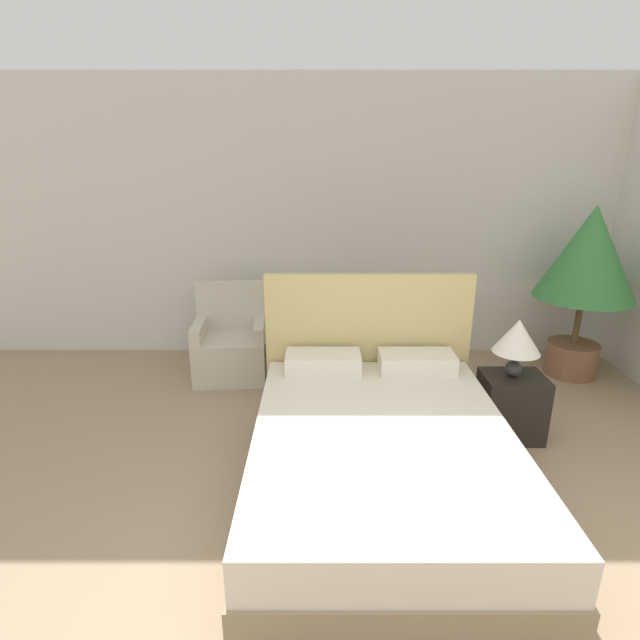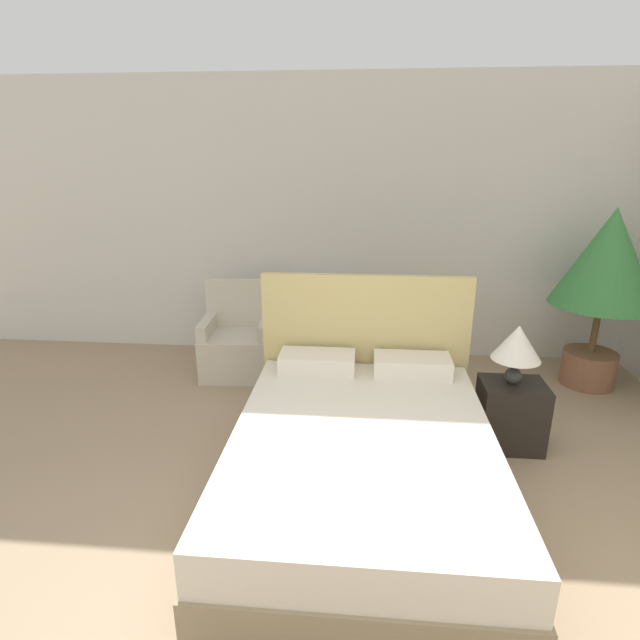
{
  "view_description": "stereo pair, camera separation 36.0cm",
  "coord_description": "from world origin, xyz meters",
  "px_view_note": "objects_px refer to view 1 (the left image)",
  "views": [
    {
      "loc": [
        -0.23,
        -1.52,
        2.13
      ],
      "look_at": [
        -0.25,
        2.63,
        0.74
      ],
      "focal_mm": 28.0,
      "sensor_mm": 36.0,
      "label": 1
    },
    {
      "loc": [
        0.13,
        -1.51,
        2.13
      ],
      "look_at": [
        -0.25,
        2.63,
        0.74
      ],
      "focal_mm": 28.0,
      "sensor_mm": 36.0,
      "label": 2
    }
  ],
  "objects_px": {
    "armchair_near_window_left": "(233,350)",
    "side_table": "(281,357)",
    "bed": "(382,458)",
    "potted_palm": "(590,264)",
    "table_lamp": "(520,338)",
    "nightstand": "(513,407)",
    "armchair_near_window_right": "(328,350)"
  },
  "relations": [
    {
      "from": "bed",
      "to": "armchair_near_window_right",
      "type": "relative_size",
      "value": 2.33
    },
    {
      "from": "bed",
      "to": "potted_palm",
      "type": "distance_m",
      "value": 3.03
    },
    {
      "from": "potted_palm",
      "to": "side_table",
      "type": "distance_m",
      "value": 3.1
    },
    {
      "from": "armchair_near_window_right",
      "to": "table_lamp",
      "type": "bearing_deg",
      "value": -44.77
    },
    {
      "from": "bed",
      "to": "side_table",
      "type": "xyz_separation_m",
      "value": [
        -0.79,
        1.9,
        -0.11
      ]
    },
    {
      "from": "potted_palm",
      "to": "armchair_near_window_left",
      "type": "bearing_deg",
      "value": -179.12
    },
    {
      "from": "nightstand",
      "to": "side_table",
      "type": "relative_size",
      "value": 1.3
    },
    {
      "from": "bed",
      "to": "armchair_near_window_right",
      "type": "xyz_separation_m",
      "value": [
        -0.32,
        1.9,
        -0.03
      ]
    },
    {
      "from": "armchair_near_window_right",
      "to": "side_table",
      "type": "height_order",
      "value": "armchair_near_window_right"
    },
    {
      "from": "armchair_near_window_right",
      "to": "nightstand",
      "type": "relative_size",
      "value": 1.78
    },
    {
      "from": "table_lamp",
      "to": "nightstand",
      "type": "bearing_deg",
      "value": 0.0
    },
    {
      "from": "armchair_near_window_left",
      "to": "table_lamp",
      "type": "relative_size",
      "value": 2.03
    },
    {
      "from": "bed",
      "to": "nightstand",
      "type": "bearing_deg",
      "value": 34.71
    },
    {
      "from": "armchair_near_window_left",
      "to": "side_table",
      "type": "relative_size",
      "value": 2.31
    },
    {
      "from": "armchair_near_window_right",
      "to": "nightstand",
      "type": "bearing_deg",
      "value": -44.38
    },
    {
      "from": "side_table",
      "to": "armchair_near_window_right",
      "type": "bearing_deg",
      "value": 0.29
    },
    {
      "from": "armchair_near_window_left",
      "to": "side_table",
      "type": "xyz_separation_m",
      "value": [
        0.48,
        -0.0,
        -0.08
      ]
    },
    {
      "from": "bed",
      "to": "table_lamp",
      "type": "height_order",
      "value": "bed"
    },
    {
      "from": "table_lamp",
      "to": "side_table",
      "type": "distance_m",
      "value": 2.28
    },
    {
      "from": "table_lamp",
      "to": "side_table",
      "type": "xyz_separation_m",
      "value": [
        -1.88,
        1.13,
        -0.63
      ]
    },
    {
      "from": "bed",
      "to": "side_table",
      "type": "relative_size",
      "value": 5.37
    },
    {
      "from": "table_lamp",
      "to": "side_table",
      "type": "bearing_deg",
      "value": 149.13
    },
    {
      "from": "armchair_near_window_right",
      "to": "table_lamp",
      "type": "relative_size",
      "value": 2.03
    },
    {
      "from": "armchair_near_window_left",
      "to": "table_lamp",
      "type": "distance_m",
      "value": 2.67
    },
    {
      "from": "potted_palm",
      "to": "table_lamp",
      "type": "distance_m",
      "value": 1.63
    },
    {
      "from": "table_lamp",
      "to": "bed",
      "type": "bearing_deg",
      "value": -144.81
    },
    {
      "from": "potted_palm",
      "to": "table_lamp",
      "type": "xyz_separation_m",
      "value": [
        -1.07,
        -1.18,
        -0.31
      ]
    },
    {
      "from": "armchair_near_window_right",
      "to": "potted_palm",
      "type": "xyz_separation_m",
      "value": [
        2.48,
        0.05,
        0.86
      ]
    },
    {
      "from": "bed",
      "to": "nightstand",
      "type": "height_order",
      "value": "bed"
    },
    {
      "from": "bed",
      "to": "table_lamp",
      "type": "distance_m",
      "value": 1.43
    },
    {
      "from": "armchair_near_window_right",
      "to": "table_lamp",
      "type": "distance_m",
      "value": 1.89
    },
    {
      "from": "armchair_near_window_right",
      "to": "table_lamp",
      "type": "xyz_separation_m",
      "value": [
        1.41,
        -1.13,
        0.55
      ]
    }
  ]
}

